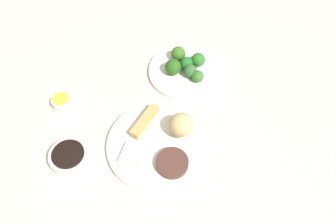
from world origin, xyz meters
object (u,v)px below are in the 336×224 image
(main_plate, at_px, (158,145))
(broccoli_plate, at_px, (185,71))
(sauce_ramekin_hot_mustard, at_px, (62,102))
(soy_sauce_bowl, at_px, (70,157))

(main_plate, xyz_separation_m, broccoli_plate, (0.12, 0.26, -0.00))
(broccoli_plate, bearing_deg, main_plate, -113.90)
(broccoli_plate, bearing_deg, sauce_ramekin_hot_mustard, -168.48)
(soy_sauce_bowl, bearing_deg, broccoli_plate, 37.33)
(soy_sauce_bowl, bearing_deg, main_plate, 3.13)
(broccoli_plate, relative_size, soy_sauce_bowl, 2.21)
(soy_sauce_bowl, height_order, sauce_ramekin_hot_mustard, soy_sauce_bowl)
(main_plate, bearing_deg, soy_sauce_bowl, -176.87)
(main_plate, xyz_separation_m, sauce_ramekin_hot_mustard, (-0.28, 0.18, 0.01))
(broccoli_plate, xyz_separation_m, sauce_ramekin_hot_mustard, (-0.40, -0.08, 0.01))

